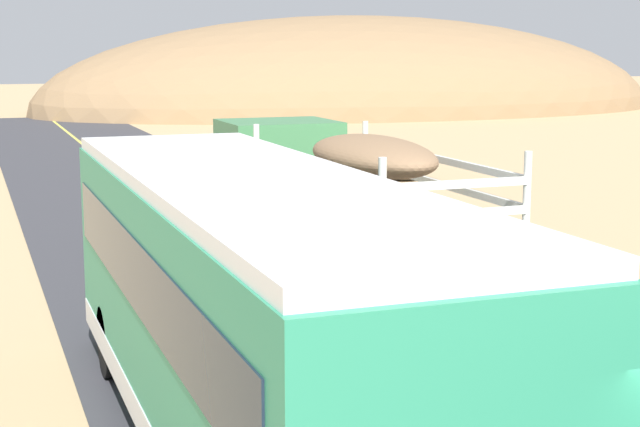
# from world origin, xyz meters

# --- Properties ---
(livestock_truck) EXTENTS (2.53, 9.70, 3.02)m
(livestock_truck) POSITION_xyz_m (1.49, 13.01, 1.79)
(livestock_truck) COLOR #3F7F4C
(livestock_truck) RESTS_ON road_surface
(bus) EXTENTS (2.54, 10.00, 3.21)m
(bus) POSITION_xyz_m (-2.35, 4.16, 1.75)
(bus) COLOR #2D8C66
(bus) RESTS_ON road_surface
(boulder_near_shoulder) EXTENTS (1.72, 1.73, 1.02)m
(boulder_near_shoulder) POSITION_xyz_m (9.01, 24.50, 0.51)
(boulder_near_shoulder) COLOR #756656
(boulder_near_shoulder) RESTS_ON ground
(distant_hill) EXTENTS (47.27, 24.59, 13.60)m
(distant_hill) POSITION_xyz_m (22.24, 60.24, 0.00)
(distant_hill) COLOR #8D6E4C
(distant_hill) RESTS_ON ground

